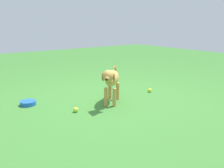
# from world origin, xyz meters

# --- Properties ---
(ground) EXTENTS (14.00, 14.00, 0.00)m
(ground) POSITION_xyz_m (0.00, 0.00, 0.00)
(ground) COLOR #38722D
(dog) EXTENTS (0.58, 0.61, 0.54)m
(dog) POSITION_xyz_m (0.04, -0.01, 0.36)
(dog) COLOR #C69347
(dog) RESTS_ON ground
(tennis_ball_0) EXTENTS (0.07, 0.07, 0.07)m
(tennis_ball_0) POSITION_xyz_m (-0.04, 0.85, 0.03)
(tennis_ball_0) COLOR #C2DF2C
(tennis_ball_0) RESTS_ON ground
(tennis_ball_1) EXTENTS (0.07, 0.07, 0.07)m
(tennis_ball_1) POSITION_xyz_m (0.03, -0.58, 0.03)
(tennis_ball_1) COLOR #C3DC3B
(tennis_ball_1) RESTS_ON ground
(water_bowl) EXTENTS (0.22, 0.22, 0.06)m
(water_bowl) POSITION_xyz_m (-0.61, -0.99, 0.03)
(water_bowl) COLOR blue
(water_bowl) RESTS_ON ground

